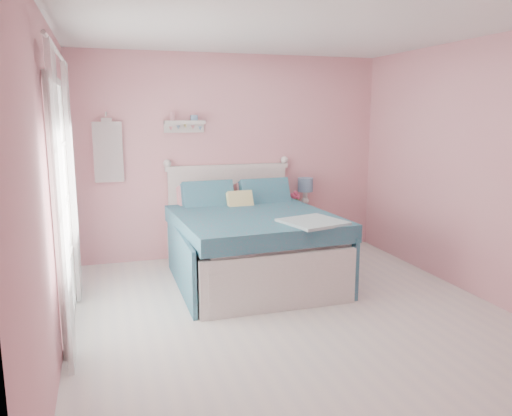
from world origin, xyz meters
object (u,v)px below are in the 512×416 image
nightstand (303,230)px  table_lamp (305,187)px  bed (250,243)px  teacup (304,208)px  vase (295,204)px

nightstand → table_lamp: size_ratio=1.47×
bed → nightstand: 1.29m
table_lamp → teacup: size_ratio=4.33×
vase → teacup: bearing=-51.4°
bed → table_lamp: (1.05, 0.90, 0.47)m
nightstand → teacup: bearing=-110.1°
table_lamp → vase: (-0.18, -0.10, -0.21)m
bed → nightstand: size_ratio=3.55×
table_lamp → teacup: (-0.10, -0.20, -0.25)m
vase → teacup: (0.08, -0.10, -0.04)m
bed → nightstand: bearing=36.2°
nightstand → vase: size_ratio=4.07×
table_lamp → vase: 0.29m
teacup → table_lamp: bearing=63.0°
bed → vase: bed is taller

